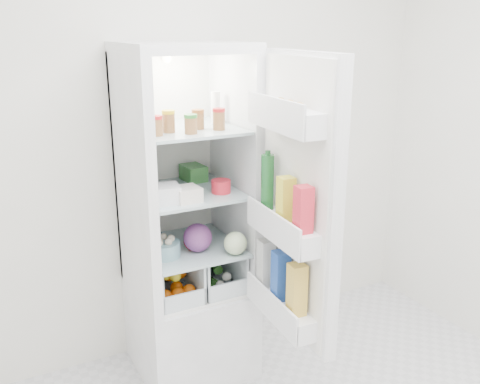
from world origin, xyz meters
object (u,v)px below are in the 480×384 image
red_cabbage (198,238)px  mushroom_bowl (164,249)px  fridge_door (294,208)px  refrigerator (185,256)px

red_cabbage → mushroom_bowl: red_cabbage is taller
red_cabbage → mushroom_bowl: size_ratio=0.90×
red_cabbage → fridge_door: (0.27, -0.49, 0.27)m
mushroom_bowl → fridge_door: (0.45, -0.51, 0.31)m
refrigerator → red_cabbage: refrigerator is taller
refrigerator → fridge_door: (0.28, -0.64, 0.43)m
red_cabbage → fridge_door: fridge_door is taller
mushroom_bowl → fridge_door: bearing=-48.7°
refrigerator → mushroom_bowl: 0.24m
red_cabbage → mushroom_bowl: bearing=174.8°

